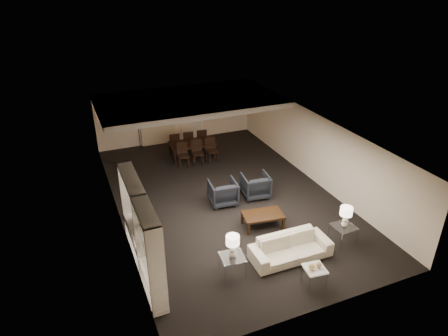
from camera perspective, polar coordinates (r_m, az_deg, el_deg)
name	(u,v)px	position (r m, az deg, el deg)	size (l,w,h in m)	color
floor	(224,197)	(13.70, 0.00, -4.12)	(11.00, 11.00, 0.00)	black
ceiling	(224,128)	(12.61, 0.00, 5.70)	(7.00, 11.00, 0.02)	silver
wall_back	(176,114)	(17.94, -6.82, 7.70)	(7.00, 0.02, 2.50)	beige
wall_front	(322,267)	(9.08, 13.85, -13.60)	(7.00, 0.02, 2.50)	beige
wall_left	(116,184)	(12.35, -15.19, -2.16)	(0.02, 11.00, 2.50)	beige
wall_right	(314,148)	(14.69, 12.72, 2.87)	(0.02, 11.00, 2.50)	beige
ceiling_soffit	(189,101)	(15.76, -4.96, 9.52)	(7.00, 4.00, 0.20)	silver
curtains	(157,118)	(17.68, -9.56, 7.05)	(1.50, 0.12, 2.40)	beige
door	(192,116)	(18.17, -4.63, 7.37)	(0.90, 0.05, 2.10)	silver
painting	(221,102)	(18.46, -0.50, 9.40)	(0.95, 0.04, 0.65)	#142D38
media_unit	(141,232)	(10.19, -11.79, -8.88)	(0.38, 3.40, 2.35)	white
pendant_light	(197,112)	(16.00, -3.86, 8.01)	(0.52, 0.52, 0.24)	#D8591E
sofa	(291,248)	(11.00, 9.50, -11.19)	(2.19, 0.86, 0.64)	beige
coffee_table	(263,220)	(12.17, 5.55, -7.40)	(1.20, 0.70, 0.43)	black
armchair_left	(223,192)	(13.15, -0.18, -3.48)	(0.87, 0.89, 0.81)	black
armchair_right	(255,185)	(13.60, 4.51, -2.50)	(0.87, 0.89, 0.81)	black
side_table_left	(232,265)	(10.38, 1.20, -13.72)	(0.60, 0.60, 0.56)	silver
side_table_right	(343,234)	(11.89, 16.59, -9.09)	(0.60, 0.60, 0.56)	white
table_lamp_left	(233,246)	(10.01, 1.23, -11.14)	(0.34, 0.34, 0.62)	beige
table_lamp_right	(345,217)	(11.56, 16.96, -6.70)	(0.34, 0.34, 0.62)	beige
marble_table	(314,276)	(10.36, 12.71, -14.82)	(0.50, 0.50, 0.50)	white
gold_gourd_a	(312,267)	(10.10, 12.42, -13.58)	(0.16, 0.16, 0.16)	#E0CE76
gold_gourd_b	(319,265)	(10.20, 13.37, -13.30)	(0.14, 0.14, 0.14)	tan
television	(136,218)	(10.93, -12.49, -6.93)	(0.15, 1.12, 0.64)	black
vase_blue	(149,253)	(9.51, -10.66, -11.89)	(0.17, 0.17, 0.17)	#23409A
vase_amber	(142,224)	(9.63, -11.59, -7.82)	(0.15, 0.15, 0.16)	#BC7E3E
floor_speaker	(129,205)	(12.64, -13.37, -5.13)	(0.11, 0.11, 1.00)	black
dining_table	(193,150)	(16.44, -4.50, 2.54)	(1.84, 1.02, 0.65)	black
chair_nl	(183,155)	(15.65, -5.84, 1.82)	(0.44, 0.44, 0.96)	black
chair_nm	(198,153)	(15.82, -3.77, 2.18)	(0.44, 0.44, 0.96)	black
chair_nr	(212,150)	(16.00, -1.74, 2.52)	(0.44, 0.44, 0.96)	black
chair_fl	(174,143)	(16.80, -7.16, 3.53)	(0.44, 0.44, 0.96)	black
chair_fm	(188,141)	(16.95, -5.22, 3.85)	(0.44, 0.44, 0.96)	black
chair_fr	(201,139)	(17.12, -3.30, 4.15)	(0.44, 0.44, 0.96)	black
floor_lamp	(139,133)	(17.48, -12.05, 4.90)	(0.21, 0.21, 1.42)	black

